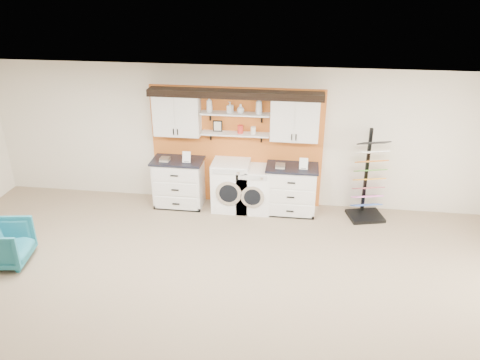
# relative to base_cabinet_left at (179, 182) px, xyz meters

# --- Properties ---
(floor) EXTENTS (10.00, 10.00, 0.00)m
(floor) POSITION_rel_base_cabinet_left_xyz_m (1.13, -3.64, -0.50)
(floor) COLOR gray
(floor) RESTS_ON ground
(ceiling) EXTENTS (10.00, 10.00, 0.00)m
(ceiling) POSITION_rel_base_cabinet_left_xyz_m (1.13, -3.64, 2.30)
(ceiling) COLOR white
(ceiling) RESTS_ON wall_back
(wall_back) EXTENTS (10.00, 0.00, 10.00)m
(wall_back) POSITION_rel_base_cabinet_left_xyz_m (1.13, 0.36, 0.90)
(wall_back) COLOR silver
(wall_back) RESTS_ON floor
(accent_panel) EXTENTS (3.40, 0.07, 2.40)m
(accent_panel) POSITION_rel_base_cabinet_left_xyz_m (1.13, 0.32, 0.70)
(accent_panel) COLOR #C46121
(accent_panel) RESTS_ON wall_back
(upper_cabinet_left) EXTENTS (0.90, 0.35, 0.84)m
(upper_cabinet_left) POSITION_rel_base_cabinet_left_xyz_m (-0.00, 0.15, 1.38)
(upper_cabinet_left) COLOR silver
(upper_cabinet_left) RESTS_ON wall_back
(upper_cabinet_right) EXTENTS (0.90, 0.35, 0.84)m
(upper_cabinet_right) POSITION_rel_base_cabinet_left_xyz_m (2.26, 0.15, 1.38)
(upper_cabinet_right) COLOR silver
(upper_cabinet_right) RESTS_ON wall_back
(shelf_lower) EXTENTS (1.32, 0.28, 0.03)m
(shelf_lower) POSITION_rel_base_cabinet_left_xyz_m (1.13, 0.16, 1.03)
(shelf_lower) COLOR silver
(shelf_lower) RESTS_ON wall_back
(shelf_upper) EXTENTS (1.32, 0.28, 0.03)m
(shelf_upper) POSITION_rel_base_cabinet_left_xyz_m (1.13, 0.16, 1.43)
(shelf_upper) COLOR silver
(shelf_upper) RESTS_ON wall_back
(crown_molding) EXTENTS (3.30, 0.41, 0.13)m
(crown_molding) POSITION_rel_base_cabinet_left_xyz_m (1.13, 0.17, 1.83)
(crown_molding) COLOR black
(crown_molding) RESTS_ON wall_back
(picture_frame) EXTENTS (0.18, 0.02, 0.22)m
(picture_frame) POSITION_rel_base_cabinet_left_xyz_m (0.78, 0.21, 1.16)
(picture_frame) COLOR black
(picture_frame) RESTS_ON shelf_lower
(canister_red) EXTENTS (0.11, 0.11, 0.16)m
(canister_red) POSITION_rel_base_cabinet_left_xyz_m (1.23, 0.16, 1.13)
(canister_red) COLOR red
(canister_red) RESTS_ON shelf_lower
(canister_cream) EXTENTS (0.10, 0.10, 0.14)m
(canister_cream) POSITION_rel_base_cabinet_left_xyz_m (1.48, 0.16, 1.12)
(canister_cream) COLOR silver
(canister_cream) RESTS_ON shelf_lower
(base_cabinet_left) EXTENTS (1.02, 0.66, 0.99)m
(base_cabinet_left) POSITION_rel_base_cabinet_left_xyz_m (0.00, 0.00, 0.00)
(base_cabinet_left) COLOR silver
(base_cabinet_left) RESTS_ON floor
(base_cabinet_right) EXTENTS (1.00, 0.66, 0.98)m
(base_cabinet_right) POSITION_rel_base_cabinet_left_xyz_m (2.26, 0.00, -0.01)
(base_cabinet_right) COLOR silver
(base_cabinet_right) RESTS_ON floor
(washer) EXTENTS (0.72, 0.71, 1.01)m
(washer) POSITION_rel_base_cabinet_left_xyz_m (1.07, -0.00, 0.01)
(washer) COLOR white
(washer) RESTS_ON floor
(dryer) EXTENTS (0.65, 0.71, 0.91)m
(dryer) POSITION_rel_base_cabinet_left_xyz_m (1.53, -0.00, -0.04)
(dryer) COLOR white
(dryer) RESTS_ON floor
(sample_rack) EXTENTS (0.75, 0.68, 1.77)m
(sample_rack) POSITION_rel_base_cabinet_left_xyz_m (3.71, -0.03, 0.06)
(sample_rack) COLOR black
(sample_rack) RESTS_ON floor
(armchair) EXTENTS (0.88, 0.86, 0.70)m
(armchair) POSITION_rel_base_cabinet_left_xyz_m (-2.31, -2.40, -0.15)
(armchair) COLOR #1F7387
(armchair) RESTS_ON floor
(soap_bottle_a) EXTENTS (0.15, 0.15, 0.31)m
(soap_bottle_a) POSITION_rel_base_cabinet_left_xyz_m (0.64, 0.16, 1.60)
(soap_bottle_a) COLOR silver
(soap_bottle_a) RESTS_ON shelf_upper
(soap_bottle_b) EXTENTS (0.13, 0.13, 0.21)m
(soap_bottle_b) POSITION_rel_base_cabinet_left_xyz_m (1.04, 0.16, 1.56)
(soap_bottle_b) COLOR silver
(soap_bottle_b) RESTS_ON shelf_upper
(soap_bottle_c) EXTENTS (0.19, 0.19, 0.18)m
(soap_bottle_c) POSITION_rel_base_cabinet_left_xyz_m (1.24, 0.16, 1.54)
(soap_bottle_c) COLOR silver
(soap_bottle_c) RESTS_ON shelf_upper
(soap_bottle_d) EXTENTS (0.17, 0.17, 0.33)m
(soap_bottle_d) POSITION_rel_base_cabinet_left_xyz_m (1.58, 0.16, 1.61)
(soap_bottle_d) COLOR silver
(soap_bottle_d) RESTS_ON shelf_upper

